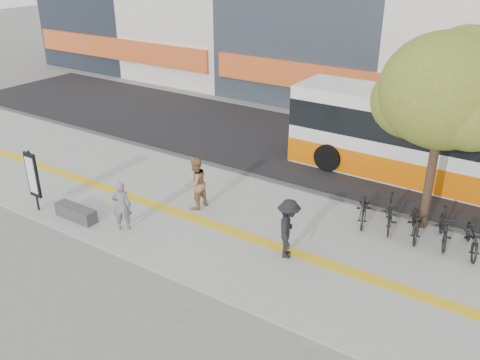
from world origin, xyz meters
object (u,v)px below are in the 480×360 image
Objects in this scene: bench at (76,213)px; street_tree at (445,93)px; signboard at (33,176)px; pedestrian_tan at (196,183)px; seated_woman at (122,206)px; bus at (448,147)px; pedestrian_dark at (288,229)px.

bench is 0.25× the size of street_tree.
signboard reaches higher than pedestrian_tan.
bench is 0.96× the size of seated_woman.
bus reaches higher than signboard.
seated_woman is at bearing 82.16° from pedestrian_dark.
bus is (9.49, 9.70, 1.28)m from bench.
street_tree is at bearing 123.03° from pedestrian_tan.
pedestrian_dark is (6.97, 1.95, 0.69)m from bench.
signboard is 0.35× the size of street_tree.
bus is (-0.29, 3.68, -2.93)m from street_tree.
signboard is (-1.60, -0.31, 1.06)m from bench.
street_tree reaches higher than pedestrian_tan.
pedestrian_tan is at bearing -155.55° from street_tree.
seated_woman is 0.92× the size of pedestrian_dark.
pedestrian_dark is (5.17, 1.54, 0.08)m from seated_woman.
pedestrian_tan is (-6.93, -3.15, -3.50)m from street_tree.
seated_woman is at bearing 12.76° from bench.
bus is 6.66× the size of pedestrian_dark.
seated_woman is (-7.98, -5.61, -3.60)m from street_tree.
pedestrian_tan is (1.05, 2.46, 0.10)m from seated_woman.
bus reaches higher than bench.
street_tree is 3.39× the size of pedestrian_tan.
bench is 0.88× the size of pedestrian_dark.
street_tree is at bearing -59.02° from pedestrian_dark.
bus is at bearing 144.39° from pedestrian_tan.
signboard is 13.40m from street_tree.
signboard is 5.48m from pedestrian_tan.
bus is 12.08m from seated_woman.
signboard is 3.50m from seated_woman.
pedestrian_dark is at bearing -107.99° from bus.
street_tree is 10.40m from seated_woman.
seated_woman is 5.40m from pedestrian_dark.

